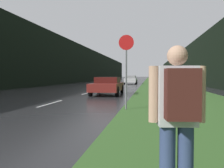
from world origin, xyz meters
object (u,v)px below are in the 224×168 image
object	(u,v)px
car_passing_near	(107,86)
stop_sign	(126,65)
hitchhiker_with_backpack	(178,115)
car_passing_far	(131,80)

from	to	relation	value
car_passing_near	stop_sign	bearing A→B (deg)	105.79
stop_sign	car_passing_near	size ratio (longest dim) A/B	0.70
stop_sign	hitchhiker_with_backpack	bearing A→B (deg)	-80.27
hitchhiker_with_backpack	car_passing_near	distance (m)	14.71
car_passing_far	stop_sign	bearing A→B (deg)	93.97
hitchhiker_with_backpack	car_passing_near	size ratio (longest dim) A/B	0.39
stop_sign	hitchhiker_with_backpack	distance (m)	7.20
stop_sign	car_passing_far	distance (m)	29.79
car_passing_far	hitchhiker_with_backpack	bearing A→B (deg)	95.08
hitchhiker_with_backpack	car_passing_near	world-z (taller)	hitchhiker_with_backpack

